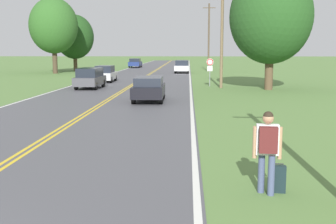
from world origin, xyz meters
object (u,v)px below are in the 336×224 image
(hitchhiker_person, at_px, (267,144))
(car_dark_grey_hatchback_mid_near, at_px, (90,78))
(traffic_sign, at_px, (210,65))
(car_silver_suv_receding, at_px, (182,66))
(tree_left_verge, at_px, (75,37))
(tree_mid_treeline, at_px, (54,26))
(car_dark_blue_sedan_distant, at_px, (135,63))
(tree_behind_sign, at_px, (271,17))
(car_black_hatchback_approaching, at_px, (149,88))
(car_white_sedan_mid_far, at_px, (105,74))
(suitcase, at_px, (277,179))

(hitchhiker_person, height_order, car_dark_grey_hatchback_mid_near, hitchhiker_person)
(hitchhiker_person, relative_size, traffic_sign, 0.76)
(car_silver_suv_receding, bearing_deg, traffic_sign, 7.92)
(tree_left_verge, xyz_separation_m, car_dark_grey_hatchback_mid_near, (8.77, -28.23, -4.08))
(tree_mid_treeline, xyz_separation_m, car_dark_grey_hatchback_mid_near, (9.61, -21.32, -5.29))
(traffic_sign, xyz_separation_m, car_dark_blue_sedan_distant, (-11.11, 37.97, -0.95))
(tree_behind_sign, height_order, car_silver_suv_receding, tree_behind_sign)
(tree_left_verge, distance_m, car_black_hatchback_approaching, 39.33)
(car_dark_grey_hatchback_mid_near, bearing_deg, car_white_sedan_mid_far, 2.87)
(suitcase, distance_m, car_black_hatchback_approaching, 16.79)
(car_dark_grey_hatchback_mid_near, distance_m, car_white_sedan_mid_far, 6.99)
(car_dark_grey_hatchback_mid_near, relative_size, car_white_sedan_mid_far, 1.00)
(tree_left_verge, xyz_separation_m, car_white_sedan_mid_far, (8.61, -21.24, -4.16))
(car_black_hatchback_approaching, xyz_separation_m, car_white_sedan_mid_far, (-5.65, 15.18, -0.02))
(hitchhiker_person, height_order, car_black_hatchback_approaching, hitchhiker_person)
(suitcase, height_order, tree_behind_sign, tree_behind_sign)
(suitcase, bearing_deg, car_white_sedan_mid_far, 22.94)
(suitcase, bearing_deg, car_black_hatchback_approaching, 20.19)
(suitcase, relative_size, traffic_sign, 0.27)
(tree_behind_sign, bearing_deg, car_white_sedan_mid_far, 152.98)
(hitchhiker_person, xyz_separation_m, car_dark_blue_sedan_distant, (-10.97, 64.94, -0.27))
(hitchhiker_person, xyz_separation_m, tree_mid_treeline, (-19.13, 45.88, 5.06))
(car_white_sedan_mid_far, bearing_deg, car_black_hatchback_approaching, -159.69)
(tree_left_verge, bearing_deg, car_dark_blue_sedan_distant, 58.90)
(hitchhiker_person, height_order, traffic_sign, traffic_sign)
(traffic_sign, distance_m, tree_behind_sign, 6.43)
(tree_left_verge, distance_m, car_white_sedan_mid_far, 23.29)
(hitchhiker_person, relative_size, tree_mid_treeline, 0.18)
(tree_left_verge, bearing_deg, tree_behind_sign, -51.27)
(tree_behind_sign, distance_m, tree_mid_treeline, 32.08)
(suitcase, height_order, car_black_hatchback_approaching, car_black_hatchback_approaching)
(suitcase, bearing_deg, traffic_sign, 5.62)
(tree_behind_sign, relative_size, car_dark_blue_sedan_distant, 2.13)
(tree_left_verge, xyz_separation_m, car_dark_blue_sedan_distant, (7.33, 12.15, -4.12))
(car_dark_blue_sedan_distant, bearing_deg, car_dark_grey_hatchback_mid_near, -177.16)
(traffic_sign, distance_m, car_dark_grey_hatchback_mid_near, 10.00)
(suitcase, xyz_separation_m, traffic_sign, (-0.11, 26.81, 1.47))
(tree_behind_sign, bearing_deg, car_dark_blue_sedan_distant, 110.92)
(tree_left_verge, height_order, car_black_hatchback_approaching, tree_left_verge)
(hitchhiker_person, height_order, car_silver_suv_receding, hitchhiker_person)
(tree_behind_sign, bearing_deg, car_black_hatchback_approaching, -137.44)
(suitcase, bearing_deg, tree_left_verge, 24.79)
(tree_mid_treeline, height_order, car_silver_suv_receding, tree_mid_treeline)
(traffic_sign, distance_m, car_white_sedan_mid_far, 10.89)
(hitchhiker_person, height_order, tree_mid_treeline, tree_mid_treeline)
(tree_behind_sign, xyz_separation_m, car_dark_blue_sedan_distant, (-15.54, 40.66, -4.75))
(hitchhiker_person, distance_m, car_dark_blue_sedan_distant, 65.86)
(tree_left_verge, distance_m, tree_behind_sign, 36.55)
(car_dark_blue_sedan_distant, bearing_deg, tree_behind_sign, -158.28)
(tree_behind_sign, bearing_deg, traffic_sign, 148.78)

